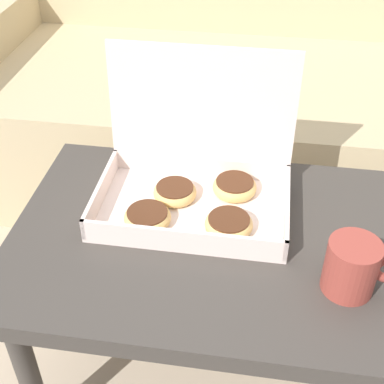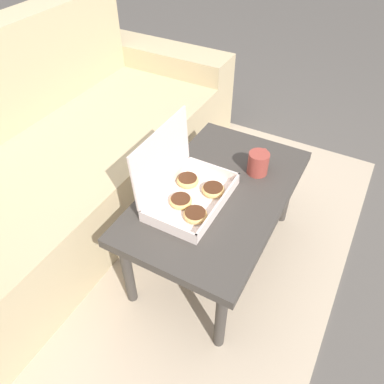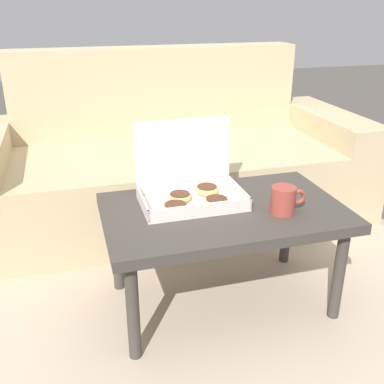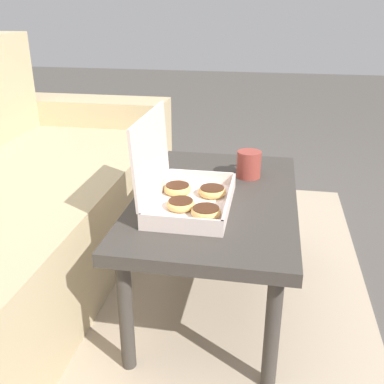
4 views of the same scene
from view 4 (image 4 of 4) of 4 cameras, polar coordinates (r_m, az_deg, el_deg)
ground_plane at (r=1.77m, az=1.18°, el=-13.26°), size 12.00×12.00×0.00m
area_rug at (r=1.83m, az=-8.35°, el=-12.02°), size 2.26×1.86×0.01m
coffee_table at (r=1.57m, az=3.06°, el=-2.01°), size 0.90×0.54×0.43m
pastry_box at (r=1.45m, az=-1.09°, el=0.37°), size 0.39×0.27×0.30m
coffee_mug at (r=1.70m, az=7.24°, el=3.56°), size 0.14×0.09×0.10m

